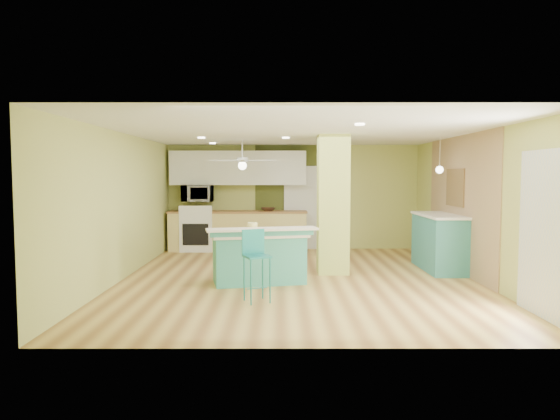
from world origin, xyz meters
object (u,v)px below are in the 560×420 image
(bar_stool, at_px, (255,253))
(canister, at_px, (253,228))
(fruit_bowl, at_px, (268,209))
(peninsula, at_px, (259,256))
(side_counter, at_px, (440,242))

(bar_stool, xyz_separation_m, canister, (-0.10, 1.12, 0.24))
(fruit_bowl, xyz_separation_m, canister, (-0.17, -3.55, -0.07))
(peninsula, relative_size, fruit_bowl, 5.38)
(bar_stool, distance_m, side_counter, 4.09)
(side_counter, bearing_deg, canister, -160.64)
(bar_stool, bearing_deg, canister, 71.86)
(peninsula, relative_size, canister, 9.49)
(bar_stool, distance_m, canister, 1.15)
(peninsula, height_order, fruit_bowl, fruit_bowl)
(bar_stool, height_order, fruit_bowl, fruit_bowl)
(fruit_bowl, relative_size, canister, 1.76)
(bar_stool, height_order, canister, bar_stool)
(side_counter, bearing_deg, peninsula, -161.55)
(side_counter, xyz_separation_m, canister, (-3.46, -1.22, 0.38))
(bar_stool, relative_size, canister, 5.29)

